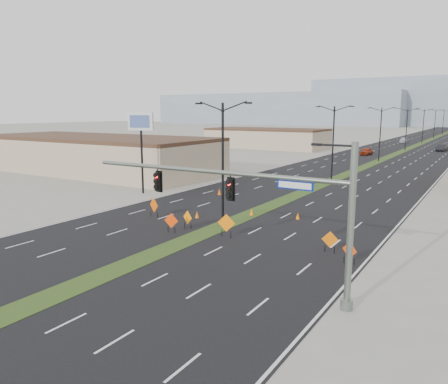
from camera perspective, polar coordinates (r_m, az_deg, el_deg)
The scene contains 29 objects.
ground at distance 27.22m, azimuth -13.85°, elevation -9.86°, with size 600.00×600.00×0.00m, color gray.
road_surface at distance 119.47m, azimuth 22.87°, elevation 5.19°, with size 25.00×400.00×0.02m, color black.
median_strip at distance 119.47m, azimuth 22.87°, elevation 5.19°, with size 2.00×400.00×0.04m, color #2F4518.
building_sw_near at distance 71.97m, azimuth -16.50°, elevation 4.62°, with size 40.00×16.00×5.00m, color tan.
building_sw_far at distance 114.62m, azimuth 5.62°, elevation 6.90°, with size 30.00×14.00×4.50m, color tan.
mesa_west at distance 328.30m, azimuth 6.95°, elevation 10.71°, with size 180.00×50.00×22.00m, color gray.
mesa_backdrop at distance 341.19m, azimuth 24.05°, elevation 10.72°, with size 140.00×50.00×32.00m, color gray.
signal_mast at distance 22.49m, azimuth 4.86°, elevation -1.17°, with size 16.30×0.60×8.00m.
streetlight_0 at distance 35.17m, azimuth -0.16°, elevation 4.11°, with size 5.15×0.24×10.02m.
streetlight_1 at distance 60.68m, azimuth 14.06°, elevation 6.49°, with size 5.15×0.24×10.02m.
streetlight_2 at distance 87.72m, azimuth 19.74°, elevation 7.33°, with size 5.15×0.24×10.02m.
streetlight_3 at distance 115.22m, azimuth 22.74°, elevation 7.74°, with size 5.15×0.24×10.02m.
streetlight_4 at distance 142.91m, azimuth 24.58°, elevation 7.99°, with size 5.15×0.24×10.02m.
streetlight_5 at distance 170.71m, azimuth 25.83°, elevation 8.15°, with size 5.15×0.24×10.02m.
streetlight_6 at distance 198.56m, azimuth 26.73°, elevation 8.26°, with size 5.15×0.24×10.02m.
car_left at distance 100.00m, azimuth 18.10°, elevation 5.06°, with size 1.81×4.51×1.54m, color #9B2B10.
car_mid at distance 116.31m, azimuth 26.57°, elevation 5.19°, with size 1.72×4.92×1.62m, color black.
car_far at distance 143.05m, azimuth 22.40°, elevation 6.26°, with size 2.05×5.03×1.46m, color #B5BBC0.
construction_sign_0 at distance 39.36m, azimuth -9.13°, elevation -1.79°, with size 1.27×0.47×1.77m.
construction_sign_1 at distance 34.18m, azimuth -6.90°, elevation -3.83°, with size 1.15×0.29×1.56m.
construction_sign_2 at distance 35.32m, azimuth -4.78°, elevation -3.42°, with size 1.06×0.38×1.47m.
construction_sign_3 at distance 32.66m, azimuth 0.30°, elevation -4.15°, with size 1.33×0.36×1.81m.
construction_sign_4 at distance 30.09m, azimuth 13.67°, elevation -6.15°, with size 1.09×0.26×1.48m.
construction_sign_5 at distance 28.25m, azimuth 16.08°, elevation -7.41°, with size 1.00×0.47×1.44m.
cone_0 at distance 38.80m, azimuth -3.55°, elevation -2.98°, with size 0.36×0.36×0.60m, color orange.
cone_1 at distance 39.70m, azimuth 3.62°, elevation -2.66°, with size 0.37×0.37×0.62m, color orange.
cone_2 at distance 38.80m, azimuth 9.61°, elevation -3.11°, with size 0.36×0.36×0.60m, color orange.
cone_3 at distance 49.43m, azimuth -0.62°, elevation 0.01°, with size 0.41×0.41×0.68m, color #FF5205.
pole_sign_west at distance 50.55m, azimuth -10.81°, elevation 8.24°, with size 2.98×1.17×9.21m.
Camera 1 is at (18.49, -17.66, 9.32)m, focal length 35.00 mm.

